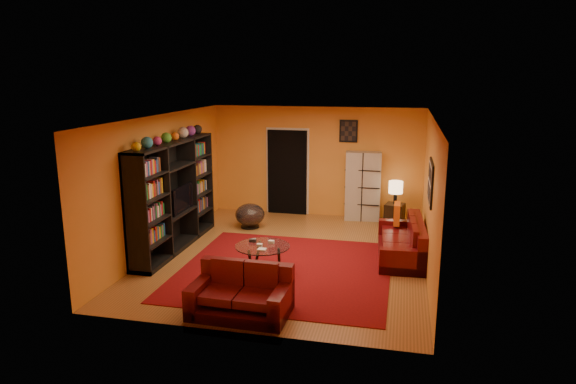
% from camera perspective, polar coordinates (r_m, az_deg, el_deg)
% --- Properties ---
extents(floor, '(6.00, 6.00, 0.00)m').
position_cam_1_polar(floor, '(9.73, 0.06, -7.12)').
color(floor, brown).
rests_on(floor, ground).
extents(ceiling, '(6.00, 6.00, 0.00)m').
position_cam_1_polar(ceiling, '(9.16, 0.06, 8.32)').
color(ceiling, white).
rests_on(ceiling, wall_back).
extents(wall_back, '(6.00, 0.00, 6.00)m').
position_cam_1_polar(wall_back, '(12.25, 3.16, 3.38)').
color(wall_back, orange).
rests_on(wall_back, floor).
extents(wall_front, '(6.00, 0.00, 6.00)m').
position_cam_1_polar(wall_front, '(6.57, -5.75, -5.25)').
color(wall_front, orange).
rests_on(wall_front, floor).
extents(wall_left, '(0.00, 6.00, 6.00)m').
position_cam_1_polar(wall_left, '(10.20, -13.78, 1.04)').
color(wall_left, orange).
rests_on(wall_left, floor).
extents(wall_right, '(0.00, 6.00, 6.00)m').
position_cam_1_polar(wall_right, '(9.16, 15.50, -0.41)').
color(wall_right, orange).
rests_on(wall_right, floor).
extents(rug, '(3.60, 3.60, 0.01)m').
position_cam_1_polar(rug, '(9.07, -0.31, -8.62)').
color(rug, '#5B0A0E').
rests_on(rug, floor).
extents(doorway, '(0.95, 0.10, 2.04)m').
position_cam_1_polar(doorway, '(12.40, -0.08, 2.20)').
color(doorway, black).
rests_on(doorway, floor).
extents(wall_art_right, '(0.03, 1.00, 0.70)m').
position_cam_1_polar(wall_art_right, '(8.80, 15.57, 1.06)').
color(wall_art_right, black).
rests_on(wall_art_right, wall_right).
extents(wall_art_back, '(0.42, 0.03, 0.52)m').
position_cam_1_polar(wall_art_back, '(12.03, 6.74, 6.74)').
color(wall_art_back, black).
rests_on(wall_art_back, wall_back).
extents(entertainment_unit, '(0.45, 3.00, 2.10)m').
position_cam_1_polar(entertainment_unit, '(10.15, -12.57, -0.39)').
color(entertainment_unit, black).
rests_on(entertainment_unit, floor).
extents(tv, '(0.88, 0.12, 0.51)m').
position_cam_1_polar(tv, '(10.23, -12.08, -0.71)').
color(tv, black).
rests_on(tv, entertainment_unit).
extents(sofa, '(0.92, 2.00, 0.85)m').
position_cam_1_polar(sofa, '(9.81, 12.89, -5.50)').
color(sofa, '#4B0A0E').
rests_on(sofa, rug).
extents(loveseat, '(1.41, 0.87, 0.85)m').
position_cam_1_polar(loveseat, '(7.49, -5.13, -11.19)').
color(loveseat, '#4B0A0E').
rests_on(loveseat, rug).
extents(throw_pillow, '(0.12, 0.42, 0.42)m').
position_cam_1_polar(throw_pillow, '(10.44, 12.01, -2.37)').
color(throw_pillow, orange).
rests_on(throw_pillow, sofa).
extents(coffee_table, '(0.94, 0.94, 0.47)m').
position_cam_1_polar(coffee_table, '(8.85, -2.85, -6.28)').
color(coffee_table, silver).
rests_on(coffee_table, floor).
extents(storage_cabinet, '(0.83, 0.43, 1.60)m').
position_cam_1_polar(storage_cabinet, '(12.02, 8.29, 0.65)').
color(storage_cabinet, '#B5B2A7').
rests_on(storage_cabinet, floor).
extents(bowl_chair, '(0.65, 0.65, 0.54)m').
position_cam_1_polar(bowl_chair, '(11.42, -4.25, -2.56)').
color(bowl_chair, black).
rests_on(bowl_chair, floor).
extents(side_table, '(0.48, 0.48, 0.50)m').
position_cam_1_polar(side_table, '(11.80, 11.74, -2.48)').
color(side_table, black).
rests_on(side_table, floor).
extents(table_lamp, '(0.31, 0.31, 0.52)m').
position_cam_1_polar(table_lamp, '(11.65, 11.88, 0.45)').
color(table_lamp, black).
rests_on(table_lamp, side_table).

